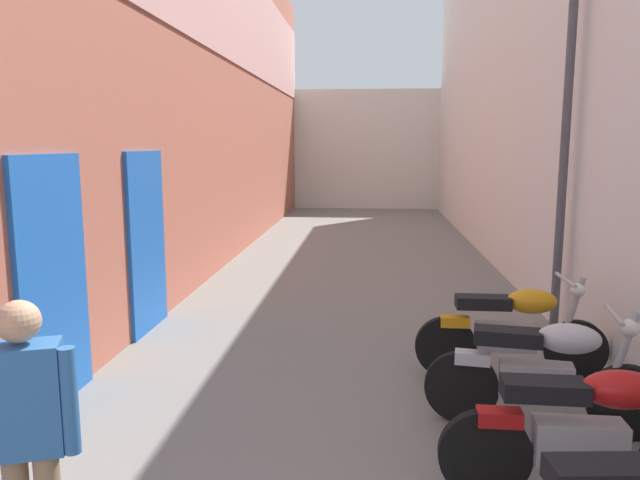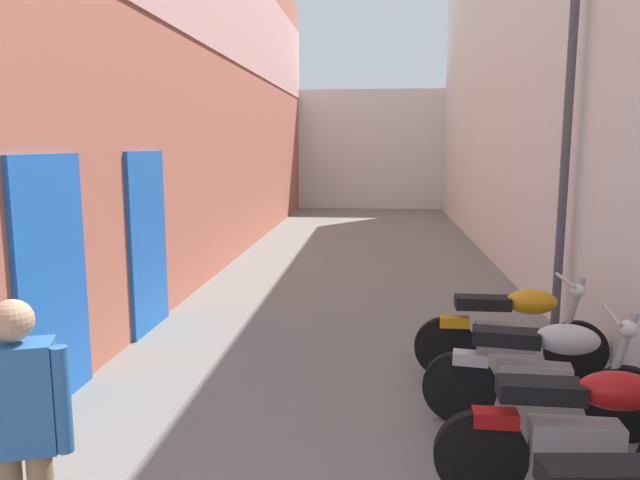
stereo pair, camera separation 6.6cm
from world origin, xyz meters
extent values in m
plane|color=slate|center=(0.00, 9.14, 0.00)|extent=(38.29, 38.29, 0.00)
cube|color=#B76651|center=(-2.74, 11.14, 3.45)|extent=(0.40, 22.29, 6.90)
cube|color=blue|center=(-2.52, 5.60, 1.10)|extent=(0.06, 1.10, 2.20)
cube|color=blue|center=(-2.52, 7.80, 1.10)|extent=(0.06, 1.10, 2.20)
cube|color=silver|center=(2.74, 11.14, 3.68)|extent=(0.40, 22.29, 7.37)
cube|color=silver|center=(0.00, 23.29, 2.09)|extent=(8.08, 2.00, 4.18)
cube|color=black|center=(1.31, 3.43, 0.76)|extent=(0.54, 0.27, 0.12)
cylinder|color=black|center=(0.97, 4.44, 0.30)|extent=(0.60, 0.10, 0.60)
cube|color=#9E9EA3|center=(1.54, 4.42, 0.42)|extent=(0.57, 0.21, 0.28)
ellipsoid|color=#AD1414|center=(1.77, 4.42, 0.78)|extent=(0.49, 0.27, 0.24)
cube|color=black|center=(1.31, 4.43, 0.76)|extent=(0.53, 0.23, 0.12)
cube|color=#AD1414|center=(1.05, 4.44, 0.56)|extent=(0.28, 0.15, 0.10)
cylinder|color=black|center=(2.21, 5.34, 0.30)|extent=(0.61, 0.18, 0.60)
cylinder|color=black|center=(0.97, 5.54, 0.30)|extent=(0.61, 0.18, 0.60)
cube|color=#9E9EA3|center=(1.54, 5.45, 0.42)|extent=(0.58, 0.29, 0.28)
ellipsoid|color=#B7B7BC|center=(1.77, 5.41, 0.78)|extent=(0.52, 0.33, 0.24)
cube|color=black|center=(1.31, 5.48, 0.76)|extent=(0.55, 0.30, 0.12)
cylinder|color=#9E9EA3|center=(2.14, 5.35, 0.65)|extent=(0.25, 0.10, 0.77)
cylinder|color=#9E9EA3|center=(2.07, 5.36, 1.00)|extent=(0.13, 0.58, 0.04)
sphere|color=silver|center=(2.19, 5.34, 0.90)|extent=(0.14, 0.14, 0.14)
cube|color=#B7B7BC|center=(1.05, 5.53, 0.56)|extent=(0.30, 0.18, 0.10)
cylinder|color=black|center=(2.22, 6.54, 0.30)|extent=(0.60, 0.08, 0.60)
cylinder|color=black|center=(0.97, 6.55, 0.30)|extent=(0.60, 0.08, 0.60)
cube|color=#9E9EA3|center=(1.54, 6.54, 0.42)|extent=(0.56, 0.20, 0.28)
ellipsoid|color=orange|center=(1.77, 6.54, 0.78)|extent=(0.48, 0.26, 0.24)
cube|color=black|center=(1.31, 6.55, 0.76)|extent=(0.52, 0.22, 0.12)
cylinder|color=#9E9EA3|center=(2.15, 6.54, 0.65)|extent=(0.25, 0.06, 0.77)
cylinder|color=#9E9EA3|center=(2.08, 6.54, 1.00)|extent=(0.04, 0.58, 0.04)
sphere|color=silver|center=(2.20, 6.54, 0.90)|extent=(0.14, 0.14, 0.14)
cube|color=orange|center=(1.05, 6.55, 0.56)|extent=(0.28, 0.14, 0.10)
cube|color=#2D66A5|center=(-1.41, 3.30, 1.09)|extent=(0.39, 0.30, 0.54)
sphere|color=tan|center=(-1.41, 3.30, 1.47)|extent=(0.20, 0.20, 0.20)
cylinder|color=#2D66A5|center=(-1.19, 3.30, 1.09)|extent=(0.08, 0.08, 0.52)
cylinder|color=#47474C|center=(2.39, 7.85, 2.26)|extent=(0.10, 0.10, 4.51)
camera|label=1|loc=(0.21, 0.73, 2.28)|focal=33.88mm
camera|label=2|loc=(0.28, 0.74, 2.28)|focal=33.88mm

